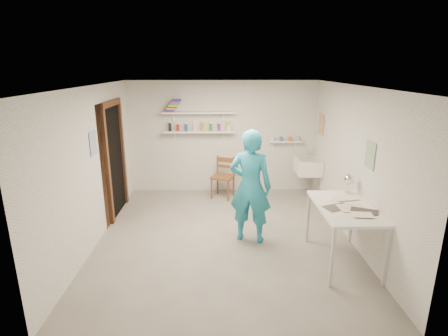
{
  "coord_description": "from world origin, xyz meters",
  "views": [
    {
      "loc": [
        -0.11,
        -5.16,
        2.67
      ],
      "look_at": [
        0.0,
        0.4,
        1.05
      ],
      "focal_mm": 28.0,
      "sensor_mm": 36.0,
      "label": 1
    }
  ],
  "objects_px": {
    "wall_clock": "(246,164)",
    "work_table": "(343,234)",
    "belfast_sink": "(308,166)",
    "man": "(250,187)",
    "wooden_chair": "(223,177)",
    "desk_lamp": "(349,179)"
  },
  "relations": [
    {
      "from": "wall_clock",
      "to": "work_table",
      "type": "relative_size",
      "value": 0.25
    },
    {
      "from": "work_table",
      "to": "belfast_sink",
      "type": "bearing_deg",
      "value": 87.46
    },
    {
      "from": "man",
      "to": "belfast_sink",
      "type": "bearing_deg",
      "value": -111.55
    },
    {
      "from": "man",
      "to": "work_table",
      "type": "relative_size",
      "value": 1.42
    },
    {
      "from": "wall_clock",
      "to": "wooden_chair",
      "type": "distance_m",
      "value": 1.86
    },
    {
      "from": "work_table",
      "to": "desk_lamp",
      "type": "bearing_deg",
      "value": 67.58
    },
    {
      "from": "wooden_chair",
      "to": "belfast_sink",
      "type": "bearing_deg",
      "value": 18.3
    },
    {
      "from": "belfast_sink",
      "to": "wooden_chair",
      "type": "height_order",
      "value": "wooden_chair"
    },
    {
      "from": "wooden_chair",
      "to": "work_table",
      "type": "xyz_separation_m",
      "value": [
        1.64,
        -2.56,
        -0.03
      ]
    },
    {
      "from": "wall_clock",
      "to": "wooden_chair",
      "type": "bearing_deg",
      "value": 116.71
    },
    {
      "from": "man",
      "to": "work_table",
      "type": "bearing_deg",
      "value": 166.95
    },
    {
      "from": "belfast_sink",
      "to": "man",
      "type": "xyz_separation_m",
      "value": [
        -1.35,
        -1.8,
        0.2
      ]
    },
    {
      "from": "man",
      "to": "desk_lamp",
      "type": "relative_size",
      "value": 11.33
    },
    {
      "from": "belfast_sink",
      "to": "work_table",
      "type": "xyz_separation_m",
      "value": [
        -0.11,
        -2.48,
        -0.28
      ]
    },
    {
      "from": "belfast_sink",
      "to": "wooden_chair",
      "type": "distance_m",
      "value": 1.77
    },
    {
      "from": "work_table",
      "to": "desk_lamp",
      "type": "xyz_separation_m",
      "value": [
        0.21,
        0.51,
        0.64
      ]
    },
    {
      "from": "wooden_chair",
      "to": "man",
      "type": "bearing_deg",
      "value": -57.12
    },
    {
      "from": "belfast_sink",
      "to": "desk_lamp",
      "type": "relative_size",
      "value": 3.8
    },
    {
      "from": "wooden_chair",
      "to": "work_table",
      "type": "relative_size",
      "value": 0.72
    },
    {
      "from": "wall_clock",
      "to": "wooden_chair",
      "type": "xyz_separation_m",
      "value": [
        -0.34,
        1.68,
        -0.74
      ]
    },
    {
      "from": "man",
      "to": "desk_lamp",
      "type": "xyz_separation_m",
      "value": [
        1.45,
        -0.17,
        0.17
      ]
    },
    {
      "from": "belfast_sink",
      "to": "wooden_chair",
      "type": "xyz_separation_m",
      "value": [
        -1.75,
        0.08,
        -0.24
      ]
    }
  ]
}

